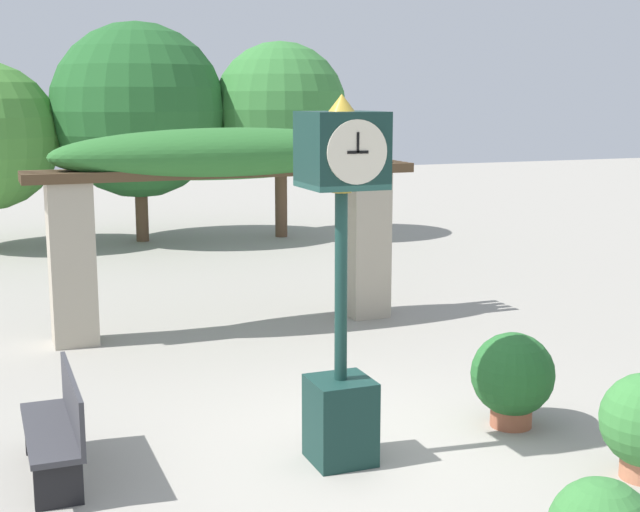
% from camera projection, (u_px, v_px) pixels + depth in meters
% --- Properties ---
extents(ground_plane, '(60.00, 60.00, 0.00)m').
position_uv_depth(ground_plane, '(362.00, 447.00, 8.26)').
color(ground_plane, gray).
extents(pedestal_clock, '(0.64, 0.69, 3.23)m').
position_uv_depth(pedestal_clock, '(341.00, 272.00, 7.65)').
color(pedestal_clock, '#14332D').
rests_on(pedestal_clock, ground).
extents(pergola, '(5.34, 1.16, 2.79)m').
position_uv_depth(pergola, '(227.00, 180.00, 12.10)').
color(pergola, '#A89E89').
rests_on(pergola, ground).
extents(potted_plant_near_right, '(0.82, 0.82, 0.94)m').
position_uv_depth(potted_plant_near_right, '(513.00, 377.00, 8.71)').
color(potted_plant_near_right, '#9E563D').
rests_on(potted_plant_near_right, ground).
extents(park_bench, '(0.42, 1.49, 0.89)m').
position_uv_depth(park_bench, '(58.00, 428.00, 7.56)').
color(park_bench, '#38383D').
rests_on(park_bench, ground).
extents(tree_line, '(9.32, 3.91, 4.79)m').
position_uv_depth(tree_line, '(134.00, 117.00, 19.32)').
color(tree_line, brown).
rests_on(tree_line, ground).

